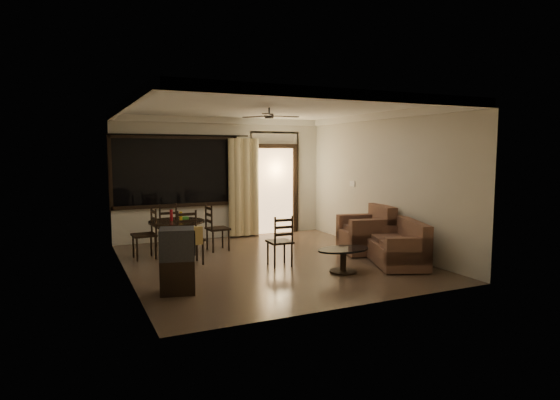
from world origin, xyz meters
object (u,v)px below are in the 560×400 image
dining_chair_west (145,244)px  armchair (368,234)px  coffee_table (343,256)px  tv_cabinet (178,260)px  sofa (399,247)px  dining_chair_north (166,234)px  side_chair (280,251)px  dining_chair_south (191,247)px  dining_table (177,228)px  dining_chair_east (217,237)px

dining_chair_west → armchair: 4.36m
armchair → coffee_table: (-1.29, -1.10, -0.11)m
armchair → tv_cabinet: bearing=-152.8°
sofa → armchair: size_ratio=1.49×
dining_chair_north → sofa: size_ratio=0.58×
side_chair → tv_cabinet: bearing=24.0°
dining_chair_west → dining_chair_south: size_ratio=1.00×
dining_table → dining_chair_east: 0.87m
armchair → side_chair: armchair is taller
dining_chair_north → side_chair: dining_chair_north is taller
dining_chair_west → dining_chair_north: bearing=142.0°
dining_chair_east → coffee_table: size_ratio=1.03×
dining_chair_east → side_chair: (0.63, -1.71, -0.01)m
dining_chair_south → tv_cabinet: bearing=-114.1°
dining_chair_west → dining_chair_east: same height
dining_table → dining_chair_west: (-0.62, -0.06, -0.25)m
coffee_table → side_chair: 1.15m
armchair → coffee_table: 1.70m
dining_chair_north → side_chair: bearing=117.9°
dining_table → side_chair: size_ratio=1.19×
dining_chair_east → tv_cabinet: size_ratio=1.02×
dining_chair_south → dining_chair_west: bearing=126.6°
tv_cabinet → side_chair: bearing=35.9°
dining_table → armchair: (3.52, -1.40, -0.15)m
dining_chair_east → sofa: (2.61, -2.51, 0.03)m
sofa → dining_chair_west: bearing=170.5°
dining_chair_south → sofa: 3.74m
dining_chair_north → sofa: (3.50, -3.24, 0.03)m
dining_table → tv_cabinet: tv_cabinet is taller
dining_table → side_chair: (1.46, -1.65, -0.27)m
dining_chair_west → armchair: (4.14, -1.34, 0.10)m
dining_table → dining_chair_south: (0.06, -0.86, -0.23)m
dining_chair_south → coffee_table: dining_chair_south is taller
dining_chair_west → armchair: bearing=68.1°
dining_chair_east → coffee_table: (1.40, -2.56, -0.01)m
tv_cabinet → coffee_table: bearing=12.9°
sofa → side_chair: bearing=179.0°
dining_chair_south → side_chair: (1.40, -0.79, -0.04)m
dining_chair_south → tv_cabinet: dining_chair_south is taller
dining_table → dining_chair_east: dining_chair_east is taller
dining_chair_south → dining_chair_north: same height
tv_cabinet → dining_chair_west: bearing=105.9°
dining_chair_east → dining_table: bearing=89.9°
tv_cabinet → dining_chair_north: bearing=95.4°
dining_chair_west → coffee_table: bearing=45.5°
sofa → side_chair: (-1.98, 0.80, -0.04)m
dining_table → sofa: 4.23m
armchair → coffee_table: bearing=-126.9°
dining_chair_north → coffee_table: dining_chair_north is taller
dining_chair_north → coffee_table: bearing=120.9°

